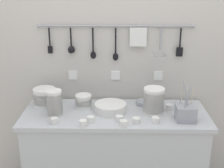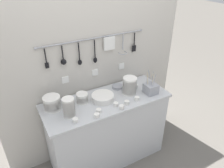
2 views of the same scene
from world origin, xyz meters
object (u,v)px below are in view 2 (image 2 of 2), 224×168
object	(u,v)px
cutlery_caddy	(151,88)
cup_by_caddy	(99,111)
cup_beside_plates	(122,107)
plate_stack	(103,97)
bowl_stack_tall_left	(69,107)
steel_mixing_bowl	(117,87)
bowl_stack_short_front	(130,86)
cup_edge_near	(127,103)
bowl_stack_nested_right	(82,98)
cup_back_left	(135,86)
cup_front_left	(116,104)
cup_front_right	(75,120)
cup_centre	(97,116)
bowl_stack_back_corner	(52,103)
cup_back_right	(137,99)

from	to	relation	value
cutlery_caddy	cup_by_caddy	bearing A→B (deg)	-176.28
cup_beside_plates	plate_stack	bearing A→B (deg)	111.93
bowl_stack_tall_left	steel_mixing_bowl	xyz separation A→B (m)	(0.65, 0.22, -0.08)
bowl_stack_short_front	cup_edge_near	world-z (taller)	bowl_stack_short_front
bowl_stack_nested_right	cup_back_left	world-z (taller)	bowl_stack_nested_right
cup_front_left	cup_front_right	bearing A→B (deg)	-175.20
cup_beside_plates	bowl_stack_nested_right	bearing A→B (deg)	135.30
steel_mixing_bowl	cup_centre	distance (m)	0.57
bowl_stack_nested_right	cup_edge_near	world-z (taller)	bowl_stack_nested_right
cup_back_left	cup_beside_plates	xyz separation A→B (m)	(-0.35, -0.27, 0.00)
bowl_stack_tall_left	cup_centre	xyz separation A→B (m)	(0.21, -0.14, -0.08)
cup_front_left	cup_edge_near	bearing A→B (deg)	-13.05
cup_beside_plates	bowl_stack_back_corner	bearing A→B (deg)	151.35
cup_centre	bowl_stack_tall_left	bearing A→B (deg)	146.15
bowl_stack_nested_right	cup_beside_plates	bearing A→B (deg)	-44.70
bowl_stack_tall_left	steel_mixing_bowl	bearing A→B (deg)	18.94
plate_stack	cup_edge_near	xyz separation A→B (m)	(0.18, -0.19, -0.01)
cup_by_caddy	cutlery_caddy	bearing A→B (deg)	3.72
plate_stack	cup_edge_near	world-z (taller)	plate_stack
bowl_stack_tall_left	cup_back_left	world-z (taller)	bowl_stack_tall_left
bowl_stack_short_front	cup_centre	size ratio (longest dim) A/B	3.81
bowl_stack_tall_left	cup_edge_near	world-z (taller)	bowl_stack_tall_left
steel_mixing_bowl	cup_beside_plates	bearing A→B (deg)	-113.86
bowl_stack_nested_right	cup_centre	world-z (taller)	bowl_stack_nested_right
bowl_stack_nested_right	bowl_stack_short_front	xyz separation A→B (m)	(0.52, -0.09, 0.05)
bowl_stack_tall_left	cup_back_right	size ratio (longest dim) A/B	3.82
cup_beside_plates	steel_mixing_bowl	bearing A→B (deg)	66.14
bowl_stack_tall_left	cup_centre	world-z (taller)	bowl_stack_tall_left
cup_centre	cup_beside_plates	xyz separation A→B (m)	(0.27, 0.00, 0.00)
steel_mixing_bowl	cup_front_left	world-z (taller)	cup_front_left
bowl_stack_back_corner	cutlery_caddy	distance (m)	1.05
plate_stack	cup_back_right	size ratio (longest dim) A/B	4.56
plate_stack	cup_back_right	world-z (taller)	plate_stack
cup_back_right	plate_stack	bearing A→B (deg)	150.46
bowl_stack_short_front	steel_mixing_bowl	distance (m)	0.19
bowl_stack_tall_left	bowl_stack_nested_right	world-z (taller)	bowl_stack_tall_left
cup_back_right	cup_front_left	xyz separation A→B (m)	(-0.25, 0.02, 0.00)
bowl_stack_tall_left	plate_stack	bearing A→B (deg)	12.18
bowl_stack_back_corner	cup_by_caddy	bearing A→B (deg)	-35.96
cup_back_left	cup_beside_plates	world-z (taller)	same
bowl_stack_nested_right	cup_front_right	distance (m)	0.32
bowl_stack_tall_left	cup_front_right	bearing A→B (deg)	-82.41
cup_back_right	cup_back_left	xyz separation A→B (m)	(0.13, 0.22, 0.00)
cutlery_caddy	cup_beside_plates	world-z (taller)	cutlery_caddy
cup_back_left	bowl_stack_short_front	bearing A→B (deg)	-150.70
plate_stack	cup_centre	xyz separation A→B (m)	(-0.18, -0.23, -0.01)
cup_by_caddy	cup_edge_near	size ratio (longest dim) A/B	1.00
bowl_stack_short_front	plate_stack	bearing A→B (deg)	174.96
cup_edge_near	cutlery_caddy	bearing A→B (deg)	9.23
bowl_stack_nested_right	cup_back_right	distance (m)	0.57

